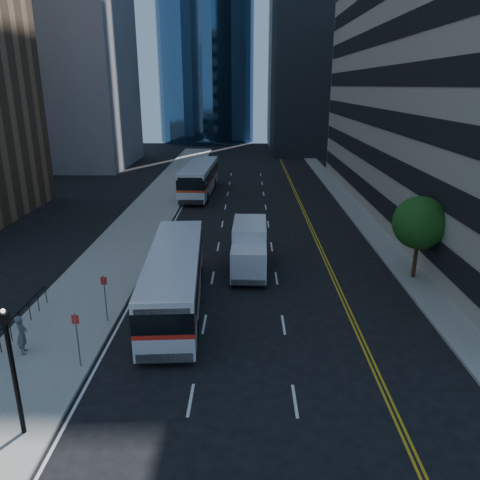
{
  "coord_description": "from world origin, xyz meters",
  "views": [
    {
      "loc": [
        -1.38,
        -19.06,
        11.46
      ],
      "look_at": [
        -1.77,
        7.12,
        2.8
      ],
      "focal_mm": 35.0,
      "sensor_mm": 36.0,
      "label": 1
    }
  ],
  "objects_px": {
    "lamp_post": "(13,367)",
    "bus_rear": "(199,178)",
    "street_tree": "(420,223)",
    "box_truck": "(249,247)",
    "pedestrian": "(22,334)",
    "bus_front": "(175,277)"
  },
  "relations": [
    {
      "from": "street_tree",
      "to": "box_truck",
      "type": "distance_m",
      "value": 10.49
    },
    {
      "from": "lamp_post",
      "to": "bus_rear",
      "type": "xyz_separation_m",
      "value": [
        2.4,
        37.87,
        -0.93
      ]
    },
    {
      "from": "lamp_post",
      "to": "bus_rear",
      "type": "distance_m",
      "value": 37.96
    },
    {
      "from": "bus_rear",
      "to": "pedestrian",
      "type": "distance_m",
      "value": 33.21
    },
    {
      "from": "street_tree",
      "to": "bus_front",
      "type": "xyz_separation_m",
      "value": [
        -14.22,
        -4.0,
        -1.93
      ]
    },
    {
      "from": "street_tree",
      "to": "bus_rear",
      "type": "xyz_separation_m",
      "value": [
        -15.6,
        23.87,
        -1.85
      ]
    },
    {
      "from": "lamp_post",
      "to": "bus_rear",
      "type": "height_order",
      "value": "lamp_post"
    },
    {
      "from": "pedestrian",
      "to": "street_tree",
      "type": "bearing_deg",
      "value": -81.75
    },
    {
      "from": "bus_rear",
      "to": "box_truck",
      "type": "relative_size",
      "value": 2.04
    },
    {
      "from": "bus_front",
      "to": "box_truck",
      "type": "height_order",
      "value": "bus_front"
    },
    {
      "from": "bus_rear",
      "to": "bus_front",
      "type": "bearing_deg",
      "value": -84.63
    },
    {
      "from": "box_truck",
      "to": "street_tree",
      "type": "bearing_deg",
      "value": -6.22
    },
    {
      "from": "street_tree",
      "to": "lamp_post",
      "type": "distance_m",
      "value": 22.82
    },
    {
      "from": "bus_rear",
      "to": "box_truck",
      "type": "xyz_separation_m",
      "value": [
        5.4,
        -22.53,
        -0.21
      ]
    },
    {
      "from": "lamp_post",
      "to": "street_tree",
      "type": "bearing_deg",
      "value": 37.87
    },
    {
      "from": "lamp_post",
      "to": "pedestrian",
      "type": "distance_m",
      "value": 5.73
    },
    {
      "from": "street_tree",
      "to": "box_truck",
      "type": "bearing_deg",
      "value": 172.49
    },
    {
      "from": "street_tree",
      "to": "bus_front",
      "type": "height_order",
      "value": "street_tree"
    },
    {
      "from": "pedestrian",
      "to": "box_truck",
      "type": "bearing_deg",
      "value": -59.91
    },
    {
      "from": "box_truck",
      "to": "pedestrian",
      "type": "bearing_deg",
      "value": -132.9
    },
    {
      "from": "bus_rear",
      "to": "lamp_post",
      "type": "bearing_deg",
      "value": -91.09
    },
    {
      "from": "lamp_post",
      "to": "bus_front",
      "type": "bearing_deg",
      "value": 69.28
    }
  ]
}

